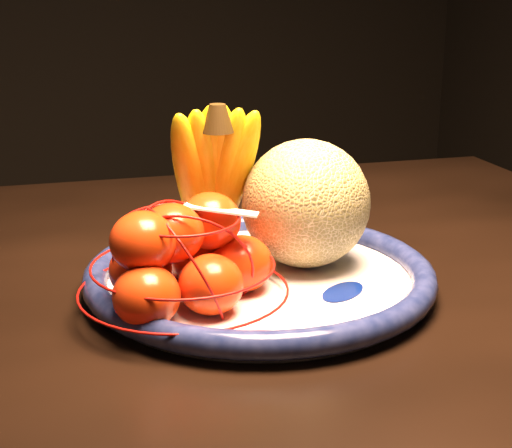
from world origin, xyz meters
name	(u,v)px	position (x,y,z in m)	size (l,w,h in m)	color
dining_table	(25,373)	(-0.10, -0.02, 0.72)	(1.72, 1.15, 0.81)	black
fruit_bowl	(259,277)	(0.14, -0.09, 0.82)	(0.37, 0.37, 0.03)	white
cantaloupe	(306,203)	(0.20, -0.07, 0.89)	(0.14, 0.14, 0.14)	olive
banana_bunch	(213,175)	(0.12, -0.02, 0.92)	(0.13, 0.12, 0.19)	yellow
mandarin_bag	(183,260)	(0.05, -0.12, 0.86)	(0.25, 0.25, 0.13)	#FF3D19
price_tag	(221,210)	(0.09, -0.12, 0.91)	(0.07, 0.03, 0.00)	white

